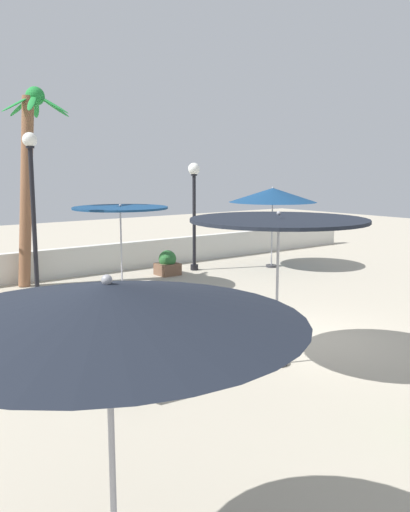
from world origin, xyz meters
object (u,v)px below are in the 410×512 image
Objects in this scene: patio_umbrella_0 at (273,195)px; patio_umbrella_4 at (279,225)px; patio_umbrella_3 at (120,210)px; patio_umbrella_1 at (108,305)px; planter at (167,264)px; lamp_post_1 at (33,198)px; lounge_chair_0 at (111,363)px; lamp_post_2 at (194,199)px; palm_tree_1 at (29,168)px.

patio_umbrella_0 is 10.05m from patio_umbrella_4.
patio_umbrella_1 is at bearing -119.07° from patio_umbrella_3.
planter is at bearing 54.76° from patio_umbrella_1.
lamp_post_1 reaches higher than patio_umbrella_1.
lamp_post_1 is at bearing 103.88° from patio_umbrella_4.
lounge_chair_0 is (2.17, 4.23, -2.18)m from patio_umbrella_1.
lamp_post_1 is 6.82m from lounge_chair_0.
lamp_post_1 is (-2.67, -0.18, 0.45)m from patio_umbrella_3.
lamp_post_2 reaches higher than lounge_chair_0.
lamp_post_2 is 10.69m from lounge_chair_0.
palm_tree_1 is 3.15× the size of lounge_chair_0.
patio_umbrella_0 reaches higher than lounge_chair_0.
patio_umbrella_1 is at bearing -107.40° from palm_tree_1.
lamp_post_1 is at bearing -176.24° from patio_umbrella_3.
patio_umbrella_3 is at bearing -46.52° from palm_tree_1.
patio_umbrella_0 is 0.71× the size of lamp_post_1.
patio_umbrella_1 is 0.77× the size of lamp_post_2.
lamp_post_2 reaches higher than patio_umbrella_1.
lamp_post_2 is (5.45, -0.99, -1.08)m from palm_tree_1.
planter is (6.02, 7.37, -0.02)m from lounge_chair_0.
palm_tree_1 reaches higher than patio_umbrella_4.
planter is (4.92, 1.08, -2.43)m from lamp_post_1.
patio_umbrella_1 is 12.24m from patio_umbrella_3.
patio_umbrella_0 is 2.89m from lamp_post_2.
lamp_post_2 is at bearing 154.19° from patio_umbrella_0.
planter is at bearing -172.62° from lamp_post_2.
patio_umbrella_4 is 9.58m from palm_tree_1.
patio_umbrella_3 is (5.95, 10.70, -0.22)m from patio_umbrella_1.
planter is (3.13, 8.32, -2.21)m from patio_umbrella_4.
palm_tree_1 is (4.00, 12.76, 1.03)m from patio_umbrella_1.
palm_tree_1 is (-1.95, 2.06, 1.25)m from patio_umbrella_3.
lounge_chair_0 is at bearing 161.79° from patio_umbrella_4.
lamp_post_2 is at bearing -10.30° from palm_tree_1.
patio_umbrella_0 is 15.99m from patio_umbrella_1.
lamp_post_1 is (3.27, 10.52, 0.23)m from patio_umbrella_1.
palm_tree_1 is at bearing 164.40° from patio_umbrella_0.
planter is (4.20, -1.15, -3.23)m from palm_tree_1.
lounge_chair_0 is (-1.10, -6.29, -2.41)m from lamp_post_1.
lounge_chair_0 is (-1.82, -8.52, -3.21)m from palm_tree_1.
patio_umbrella_3 is 0.47× the size of palm_tree_1.
patio_umbrella_0 is at bearing -0.12° from lamp_post_1.
lamp_post_2 is 2.49m from planter.
lamp_post_2 reaches higher than planter.
lamp_post_2 is (6.18, 1.24, -0.28)m from lamp_post_1.
palm_tree_1 is 1.33× the size of lamp_post_1.
patio_umbrella_1 is 1.04× the size of patio_umbrella_3.
planter is at bearing 50.74° from lounge_chair_0.
patio_umbrella_0 is at bearing -25.81° from lamp_post_2.
patio_umbrella_4 reaches higher than patio_umbrella_1.
patio_umbrella_1 reaches higher than planter.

